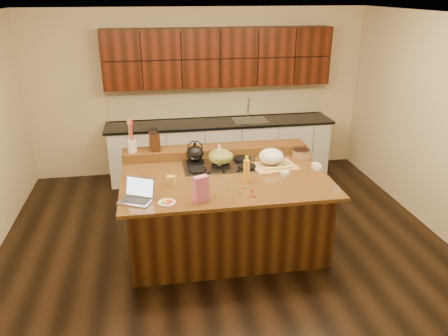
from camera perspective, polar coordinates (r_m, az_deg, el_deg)
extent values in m
cube|color=black|center=(5.54, 0.09, -9.85)|extent=(5.50, 5.00, 0.01)
cube|color=silver|center=(4.70, 0.11, 19.37)|extent=(5.50, 5.00, 0.01)
cube|color=beige|center=(7.35, -3.25, 9.74)|extent=(5.50, 0.01, 2.70)
cube|color=beige|center=(2.77, 9.12, -13.22)|extent=(5.50, 0.01, 2.70)
cube|color=beige|center=(6.04, 26.88, 4.56)|extent=(0.01, 5.00, 2.70)
cube|color=black|center=(5.32, 0.09, -5.79)|extent=(2.22, 1.42, 0.88)
cube|color=black|center=(5.12, 0.09, -1.24)|extent=(2.40, 1.60, 0.04)
cube|color=black|center=(5.73, -1.09, 2.25)|extent=(2.40, 0.30, 0.12)
cube|color=gray|center=(5.38, -0.45, 0.26)|extent=(0.92, 0.52, 0.02)
cylinder|color=black|center=(5.46, -3.77, 0.78)|extent=(0.22, 0.22, 0.03)
cylinder|color=black|center=(5.55, 2.40, 1.17)|extent=(0.22, 0.22, 0.03)
cylinder|color=black|center=(5.22, -3.47, -0.25)|extent=(0.22, 0.22, 0.03)
cylinder|color=black|center=(5.31, 2.98, 0.17)|extent=(0.22, 0.22, 0.03)
cylinder|color=black|center=(5.37, -0.45, 0.48)|extent=(0.22, 0.22, 0.03)
cube|color=silver|center=(7.32, -0.46, 2.39)|extent=(3.60, 0.62, 0.90)
cube|color=black|center=(7.17, -0.47, 5.92)|extent=(3.70, 0.66, 0.04)
cube|color=gray|center=(7.26, 3.45, 6.21)|extent=(0.55, 0.42, 0.01)
cylinder|color=gray|center=(7.38, 3.17, 7.97)|extent=(0.02, 0.02, 0.36)
cube|color=black|center=(7.10, -0.70, 14.25)|extent=(3.60, 0.34, 0.90)
cube|color=beige|center=(7.40, -0.87, 8.67)|extent=(3.60, 0.03, 0.50)
ellipsoid|color=black|center=(5.42, -3.81, 1.92)|extent=(0.23, 0.23, 0.20)
ellipsoid|color=olive|center=(5.34, -0.45, 1.51)|extent=(0.39, 0.39, 0.17)
cube|color=#B7B7BC|center=(4.59, -11.44, -4.28)|extent=(0.39, 0.34, 0.02)
cube|color=black|center=(4.58, -11.45, -4.17)|extent=(0.31, 0.24, 0.00)
cube|color=#B7B7BC|center=(4.63, -10.91, -2.42)|extent=(0.32, 0.20, 0.21)
cube|color=silver|center=(4.62, -10.95, -2.45)|extent=(0.29, 0.18, 0.18)
cylinder|color=yellow|center=(4.89, 2.95, -0.47)|extent=(0.09, 0.09, 0.27)
cylinder|color=silver|center=(5.29, -0.63, 1.25)|extent=(0.08, 0.08, 0.25)
cube|color=tan|center=(5.38, 6.57, 0.18)|extent=(0.58, 0.46, 0.02)
ellipsoid|color=white|center=(5.41, 6.20, 1.52)|extent=(0.31, 0.31, 0.19)
cube|color=#EDD872|center=(5.23, 5.94, -0.12)|extent=(0.12, 0.03, 0.03)
cube|color=#EDD872|center=(5.26, 7.15, -0.04)|extent=(0.12, 0.03, 0.03)
cube|color=#EDD872|center=(5.30, 8.35, 0.04)|extent=(0.12, 0.03, 0.03)
cylinder|color=gray|center=(5.39, 7.81, 0.35)|extent=(0.20, 0.08, 0.01)
cylinder|color=white|center=(5.48, 11.87, 0.36)|extent=(0.11, 0.11, 0.04)
cylinder|color=white|center=(5.17, 7.95, -0.74)|extent=(0.10, 0.10, 0.04)
cylinder|color=white|center=(5.42, 12.15, 0.08)|extent=(0.13, 0.13, 0.04)
cylinder|color=#996B3F|center=(5.74, 10.04, 1.78)|extent=(0.25, 0.25, 0.09)
cone|color=silver|center=(4.89, 14.60, -2.47)|extent=(0.08, 0.08, 0.07)
cube|color=#CB5F8F|center=(4.46, -3.03, -2.76)|extent=(0.17, 0.13, 0.28)
cylinder|color=white|center=(4.51, -7.47, -4.50)|extent=(0.21, 0.21, 0.01)
cube|color=#E6BE51|center=(4.85, -6.96, -1.74)|extent=(0.10, 0.09, 0.13)
cylinder|color=white|center=(5.64, -11.92, 2.82)|extent=(0.13, 0.13, 0.14)
cube|color=black|center=(5.62, -9.06, 3.42)|extent=(0.14, 0.20, 0.23)
ellipsoid|color=red|center=(4.61, 3.64, -3.71)|extent=(0.02, 0.02, 0.02)
ellipsoid|color=#198C26|center=(4.61, -1.16, -3.64)|extent=(0.02, 0.02, 0.02)
ellipsoid|color=red|center=(4.79, 2.54, -2.64)|extent=(0.02, 0.02, 0.02)
ellipsoid|color=#198C26|center=(4.78, 1.65, -2.68)|extent=(0.02, 0.02, 0.02)
ellipsoid|color=red|center=(4.71, 3.64, -3.07)|extent=(0.02, 0.02, 0.02)
ellipsoid|color=#198C26|center=(4.77, 1.72, -2.73)|extent=(0.02, 0.02, 0.02)
ellipsoid|color=red|center=(4.60, 4.12, -3.75)|extent=(0.02, 0.02, 0.02)
ellipsoid|color=#198C26|center=(4.67, 2.09, -3.31)|extent=(0.02, 0.02, 0.02)
ellipsoid|color=red|center=(4.73, 3.56, -3.00)|extent=(0.02, 0.02, 0.02)
ellipsoid|color=#198C26|center=(4.76, 0.60, -2.76)|extent=(0.02, 0.02, 0.02)
ellipsoid|color=red|center=(4.65, -2.19, -3.43)|extent=(0.02, 0.02, 0.02)
ellipsoid|color=#198C26|center=(4.79, 2.99, -2.62)|extent=(0.02, 0.02, 0.02)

